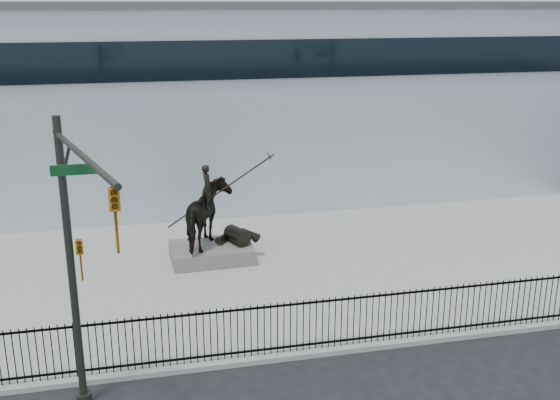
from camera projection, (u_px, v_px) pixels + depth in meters
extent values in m
plane|color=black|center=(363.00, 373.00, 17.07)|extent=(120.00, 120.00, 0.00)
cube|color=gray|center=(297.00, 268.00, 23.58)|extent=(30.00, 12.00, 0.15)
cube|color=silver|center=(236.00, 97.00, 34.42)|extent=(44.00, 14.00, 9.00)
cube|color=black|center=(348.00, 340.00, 18.15)|extent=(22.00, 0.05, 0.05)
cube|color=black|center=(349.00, 299.00, 17.79)|extent=(22.00, 0.05, 0.05)
cube|color=black|center=(348.00, 320.00, 17.98)|extent=(22.00, 0.03, 1.50)
cube|color=#4F4D49|center=(212.00, 253.00, 24.11)|extent=(3.02, 2.13, 0.55)
imported|color=black|center=(211.00, 215.00, 23.69)|extent=(2.08, 2.40, 2.36)
imported|color=black|center=(207.00, 187.00, 23.35)|extent=(0.40, 0.59, 1.59)
cylinder|color=black|center=(219.00, 192.00, 23.52)|extent=(3.79, 0.18, 2.40)
cylinder|color=#242621|center=(84.00, 399.00, 15.72)|extent=(0.36, 0.36, 0.30)
cylinder|color=#242621|center=(71.00, 270.00, 14.75)|extent=(0.18, 0.18, 7.00)
cylinder|color=#242621|center=(81.00, 155.00, 11.99)|extent=(1.47, 4.84, 0.12)
imported|color=#C27915|center=(116.00, 221.00, 10.32)|extent=(0.18, 0.22, 1.10)
imported|color=#C27915|center=(81.00, 261.00, 14.73)|extent=(0.16, 0.20, 1.00)
cube|color=#0C3F19|center=(74.00, 170.00, 12.95)|extent=(0.90, 0.03, 0.22)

